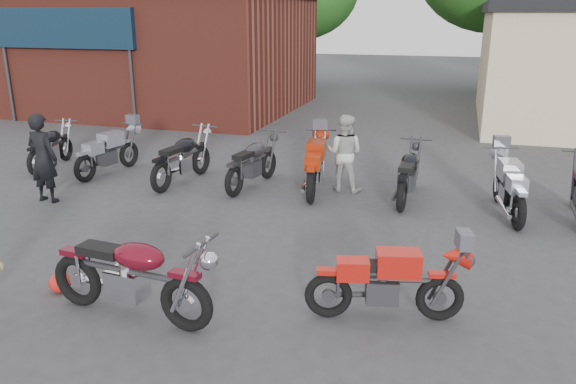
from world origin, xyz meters
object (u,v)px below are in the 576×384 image
(row_bike_0, at_px, (51,145))
(row_bike_2, at_px, (183,155))
(person_dark, at_px, (43,158))
(row_bike_3, at_px, (253,160))
(sportbike, at_px, (388,279))
(row_bike_1, at_px, (108,150))
(row_bike_5, at_px, (409,171))
(vintage_motorcycle, at_px, (131,271))
(row_bike_6, at_px, (510,184))
(helmet, at_px, (60,283))
(row_bike_4, at_px, (316,162))
(person_light, at_px, (344,153))

(row_bike_0, xyz_separation_m, row_bike_2, (3.49, -0.23, 0.06))
(person_dark, distance_m, row_bike_3, 3.99)
(sportbike, xyz_separation_m, row_bike_3, (-3.33, 4.51, 0.06))
(row_bike_1, distance_m, row_bike_5, 6.54)
(row_bike_5, bearing_deg, person_dark, 110.27)
(vintage_motorcycle, bearing_deg, person_dark, 145.08)
(row_bike_0, height_order, row_bike_6, row_bike_6)
(row_bike_0, distance_m, row_bike_3, 5.00)
(helmet, xyz_separation_m, row_bike_3, (0.77, 5.06, 0.44))
(row_bike_1, relative_size, row_bike_4, 0.92)
(person_light, height_order, row_bike_5, person_light)
(sportbike, xyz_separation_m, row_bike_5, (-0.20, 4.57, 0.05))
(vintage_motorcycle, bearing_deg, sportbike, 22.08)
(person_dark, distance_m, row_bike_1, 2.04)
(row_bike_0, height_order, row_bike_3, row_bike_3)
(helmet, height_order, row_bike_6, row_bike_6)
(person_light, bearing_deg, row_bike_1, 7.74)
(sportbike, relative_size, row_bike_1, 0.93)
(row_bike_3, distance_m, row_bike_4, 1.31)
(sportbike, xyz_separation_m, person_light, (-1.50, 4.81, 0.26))
(row_bike_2, relative_size, row_bike_6, 1.03)
(row_bike_1, xyz_separation_m, row_bike_2, (1.90, -0.14, 0.04))
(sportbike, height_order, row_bike_4, row_bike_4)
(row_bike_6, bearing_deg, row_bike_0, 78.86)
(row_bike_4, bearing_deg, person_light, -75.90)
(row_bike_3, height_order, row_bike_6, row_bike_6)
(sportbike, distance_m, person_light, 5.04)
(row_bike_0, relative_size, row_bike_4, 0.88)
(row_bike_6, bearing_deg, vintage_motorcycle, 129.98)
(vintage_motorcycle, xyz_separation_m, sportbike, (2.83, 0.85, -0.10))
(row_bike_2, height_order, row_bike_3, row_bike_2)
(row_bike_3, bearing_deg, row_bike_5, -80.40)
(row_bike_0, relative_size, row_bike_5, 0.94)
(row_bike_3, xyz_separation_m, row_bike_5, (3.14, 0.06, -0.00))
(row_bike_3, bearing_deg, row_bike_4, -78.04)
(vintage_motorcycle, bearing_deg, row_bike_6, 54.37)
(row_bike_0, height_order, row_bike_5, row_bike_5)
(row_bike_0, bearing_deg, person_dark, -153.06)
(row_bike_0, xyz_separation_m, row_bike_3, (5.00, -0.08, 0.04))
(row_bike_5, bearing_deg, row_bike_2, 95.21)
(row_bike_1, distance_m, row_bike_2, 1.90)
(sportbike, distance_m, row_bike_1, 8.10)
(row_bike_3, bearing_deg, helmet, 179.91)
(person_dark, relative_size, row_bike_2, 0.83)
(person_dark, bearing_deg, row_bike_1, -86.26)
(vintage_motorcycle, relative_size, row_bike_6, 1.07)
(row_bike_2, distance_m, row_bike_6, 6.42)
(helmet, height_order, row_bike_5, row_bike_5)
(vintage_motorcycle, distance_m, row_bike_3, 5.38)
(row_bike_5, bearing_deg, row_bike_0, 92.49)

